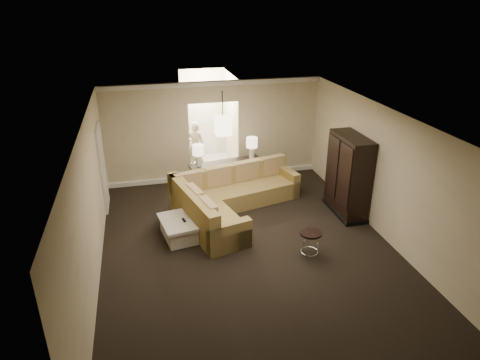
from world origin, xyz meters
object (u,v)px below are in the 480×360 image
object	(u,v)px
sectional_sofa	(229,198)
console_table	(226,172)
coffee_table	(186,227)
person	(196,144)
armoire	(348,177)
drink_table	(310,239)

from	to	relation	value
sectional_sofa	console_table	size ratio (longest dim) A/B	1.67
console_table	coffee_table	bearing A→B (deg)	-130.50
person	armoire	bearing A→B (deg)	151.80
coffee_table	armoire	distance (m)	3.97
console_table	person	size ratio (longest dim) A/B	1.19
coffee_table	armoire	xyz separation A→B (m)	(3.90, 0.19, 0.72)
console_table	armoire	distance (m)	3.31
person	coffee_table	bearing A→B (deg)	98.37
armoire	drink_table	world-z (taller)	armoire
coffee_table	drink_table	bearing A→B (deg)	-30.16
console_table	armoire	world-z (taller)	armoire
drink_table	person	bearing A→B (deg)	107.45
armoire	person	size ratio (longest dim) A/B	1.15
coffee_table	armoire	size ratio (longest dim) A/B	0.62
sectional_sofa	coffee_table	bearing A→B (deg)	-157.71
console_table	person	bearing A→B (deg)	104.04
coffee_table	console_table	bearing A→B (deg)	58.82
sectional_sofa	person	bearing A→B (deg)	83.92
armoire	drink_table	bearing A→B (deg)	-134.64
coffee_table	drink_table	xyz separation A→B (m)	(2.36, -1.37, 0.18)
armoire	drink_table	size ratio (longest dim) A/B	3.56
sectional_sofa	armoire	bearing A→B (deg)	-27.32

